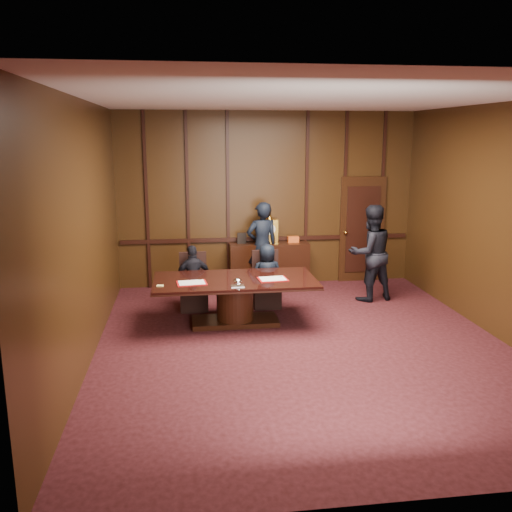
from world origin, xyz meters
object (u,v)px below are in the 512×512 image
(signatory_right, at_px, (267,276))
(witness_right, at_px, (370,253))
(witness_left, at_px, (262,246))
(signatory_left, at_px, (194,278))
(sideboard, at_px, (269,263))
(conference_table, at_px, (235,294))

(signatory_right, distance_m, witness_right, 2.00)
(witness_right, bearing_deg, witness_left, -39.97)
(signatory_left, distance_m, witness_left, 1.86)
(sideboard, xyz_separation_m, witness_left, (-0.17, -0.16, 0.39))
(conference_table, bearing_deg, signatory_right, 50.91)
(conference_table, xyz_separation_m, signatory_left, (-0.65, 0.80, 0.07))
(conference_table, xyz_separation_m, signatory_right, (0.65, 0.80, 0.07))
(signatory_right, distance_m, witness_left, 1.24)
(conference_table, distance_m, signatory_left, 1.03)
(signatory_left, height_order, witness_right, witness_right)
(sideboard, relative_size, witness_right, 0.89)
(sideboard, height_order, witness_left, witness_left)
(signatory_right, height_order, witness_right, witness_right)
(signatory_left, relative_size, witness_left, 0.66)
(signatory_right, bearing_deg, conference_table, 44.41)
(sideboard, bearing_deg, witness_left, -136.06)
(sideboard, distance_m, witness_left, 0.45)
(signatory_left, bearing_deg, sideboard, -150.44)
(witness_left, height_order, witness_right, witness_right)
(sideboard, bearing_deg, signatory_left, -138.76)
(signatory_right, bearing_deg, sideboard, -106.95)
(sideboard, xyz_separation_m, conference_table, (-0.90, -2.16, 0.02))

